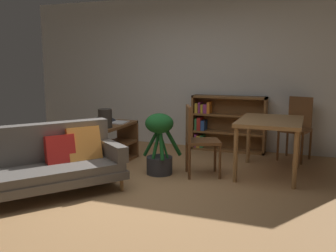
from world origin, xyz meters
name	(u,v)px	position (x,y,z in m)	size (l,w,h in m)	color
ground_plane	(132,192)	(0.00, 0.00, 0.00)	(8.16, 8.16, 0.00)	#A87A4C
back_wall_panel	(198,73)	(0.00, 2.70, 1.35)	(6.80, 0.10, 2.70)	silver
fabric_couch	(49,161)	(-0.89, -0.37, 0.38)	(1.61, 1.80, 0.81)	olive
media_console	(112,144)	(-0.84, 1.03, 0.30)	(0.38, 1.05, 0.60)	brown
open_laptop	(115,121)	(-0.89, 1.21, 0.63)	(0.46, 0.34, 0.10)	silver
desk_speaker	(105,118)	(-0.79, 0.76, 0.74)	(0.20, 0.20, 0.27)	#2D2823
potted_floor_plant	(160,141)	(0.03, 0.80, 0.46)	(0.50, 0.51, 0.85)	#333338
dining_table	(270,126)	(1.45, 1.32, 0.68)	(0.83, 1.12, 0.77)	olive
dining_chair_near	(297,125)	(1.76, 2.33, 0.55)	(0.52, 0.53, 0.99)	brown
dining_chair_far	(197,137)	(0.54, 0.91, 0.53)	(0.56, 0.53, 0.96)	brown
bookshelf	(225,123)	(0.55, 2.53, 0.48)	(1.28, 0.28, 0.96)	brown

